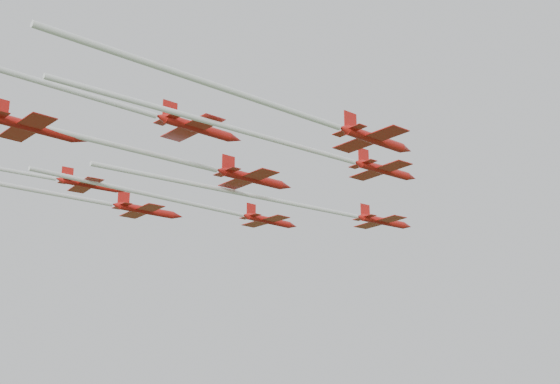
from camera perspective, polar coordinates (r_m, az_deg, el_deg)
The scene contains 8 objects.
jet_lead at distance 106.60m, azimuth 3.45°, elevation -1.42°, with size 22.58×52.60×2.83m.
jet_row2_left at distance 107.87m, azimuth -4.69°, elevation -1.51°, with size 15.08×44.98×2.72m.
jet_row2_right at distance 86.44m, azimuth 3.11°, elevation 3.28°, with size 19.68×49.62×2.73m.
jet_row3_left at distance 108.82m, azimuth -16.27°, elevation -0.44°, with size 19.89×52.03×2.95m.
jet_row3_mid at distance 85.35m, azimuth -10.69°, elevation 3.13°, with size 22.43×61.82×2.94m.
jet_row3_right at distance 72.73m, azimuth 2.91°, elevation 5.92°, with size 16.10×43.34×2.74m.
jet_row4_left at distance 96.24m, azimuth -20.69°, elevation 1.57°, with size 18.47×41.80×2.35m.
jet_row4_right at distance 74.95m, azimuth -15.87°, elevation 7.72°, with size 19.39×57.56×2.78m.
Camera 1 is at (54.17, -84.08, 31.39)m, focal length 45.00 mm.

